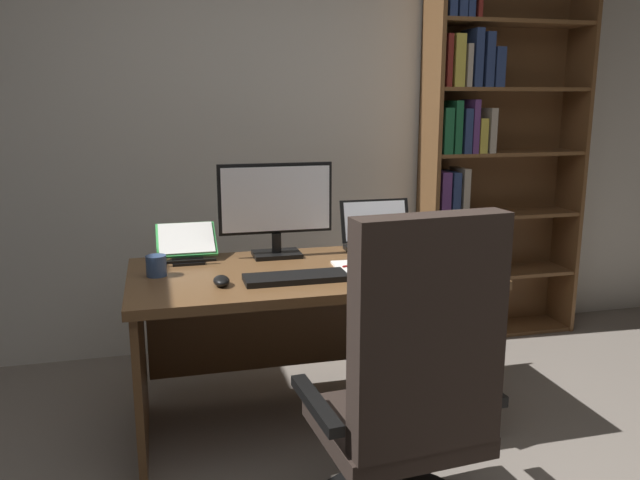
# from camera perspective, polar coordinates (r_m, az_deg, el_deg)

# --- Properties ---
(wall_back) EXTENTS (5.26, 0.12, 2.78)m
(wall_back) POSITION_cam_1_polar(r_m,az_deg,el_deg) (3.77, -3.48, 11.49)
(wall_back) COLOR beige
(wall_back) RESTS_ON ground
(desk) EXTENTS (1.52, 0.78, 0.73)m
(desk) POSITION_cam_1_polar(r_m,az_deg,el_deg) (2.90, -1.41, -6.08)
(desk) COLOR brown
(desk) RESTS_ON ground
(bookshelf) EXTENTS (0.99, 0.28, 2.27)m
(bookshelf) POSITION_cam_1_polar(r_m,az_deg,el_deg) (3.99, 14.40, 7.61)
(bookshelf) COLOR brown
(bookshelf) RESTS_ON ground
(office_chair) EXTENTS (0.64, 0.60, 1.14)m
(office_chair) POSITION_cam_1_polar(r_m,az_deg,el_deg) (2.13, 7.90, -14.90)
(office_chair) COLOR black
(office_chair) RESTS_ON ground
(monitor) EXTENTS (0.53, 0.16, 0.44)m
(monitor) POSITION_cam_1_polar(r_m,az_deg,el_deg) (2.96, -3.95, 2.78)
(monitor) COLOR black
(monitor) RESTS_ON desk
(laptop) EXTENTS (0.36, 0.29, 0.23)m
(laptop) POSITION_cam_1_polar(r_m,az_deg,el_deg) (3.13, 5.51, 0.05)
(laptop) COLOR black
(laptop) RESTS_ON desk
(keyboard) EXTENTS (0.42, 0.15, 0.02)m
(keyboard) POSITION_cam_1_polar(r_m,az_deg,el_deg) (2.60, -2.17, -3.37)
(keyboard) COLOR black
(keyboard) RESTS_ON desk
(computer_mouse) EXTENTS (0.06, 0.10, 0.04)m
(computer_mouse) POSITION_cam_1_polar(r_m,az_deg,el_deg) (2.55, -8.78, -3.62)
(computer_mouse) COLOR black
(computer_mouse) RESTS_ON desk
(reading_stand_with_book) EXTENTS (0.27, 0.26, 0.15)m
(reading_stand_with_book) POSITION_cam_1_polar(r_m,az_deg,el_deg) (3.00, -11.80, -0.27)
(reading_stand_with_book) COLOR black
(reading_stand_with_book) RESTS_ON desk
(open_binder) EXTENTS (0.49, 0.40, 0.02)m
(open_binder) POSITION_cam_1_polar(r_m,az_deg,el_deg) (2.70, 8.32, -2.91)
(open_binder) COLOR #DB422D
(open_binder) RESTS_ON desk
(notepad) EXTENTS (0.16, 0.22, 0.01)m
(notepad) POSITION_cam_1_polar(r_m,az_deg,el_deg) (2.79, 2.89, -2.41)
(notepad) COLOR white
(notepad) RESTS_ON desk
(pen) EXTENTS (0.14, 0.04, 0.01)m
(pen) POSITION_cam_1_polar(r_m,az_deg,el_deg) (2.79, 3.29, -2.21)
(pen) COLOR maroon
(pen) RESTS_ON notepad
(coffee_mug) EXTENTS (0.08, 0.08, 0.09)m
(coffee_mug) POSITION_cam_1_polar(r_m,az_deg,el_deg) (2.74, -14.38, -2.24)
(coffee_mug) COLOR #334C7A
(coffee_mug) RESTS_ON desk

